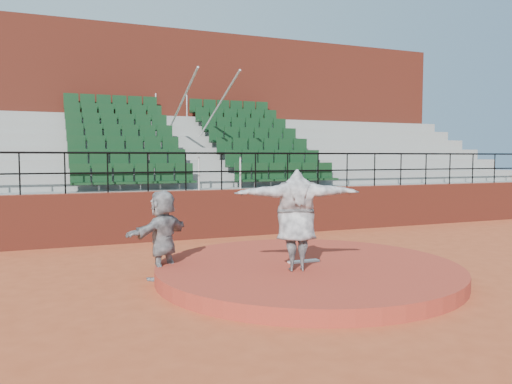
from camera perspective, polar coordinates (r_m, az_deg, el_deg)
ground at (r=9.30m, az=5.89°, el=-9.65°), size 90.00×90.00×0.00m
pitchers_mound at (r=9.27m, az=5.90°, el=-8.90°), size 5.50×5.50×0.25m
pitching_rubber at (r=9.37m, az=5.47°, el=-7.88°), size 0.60×0.15×0.03m
boundary_wall at (r=13.74m, az=-3.93°, el=-2.45°), size 24.00×0.30×1.30m
wall_railing at (r=13.65m, az=-3.96°, el=3.31°), size 24.04×0.05×1.03m
seating_deck at (r=17.17m, az=-7.75°, el=1.46°), size 24.00×5.97×4.63m
press_box_facade at (r=21.05m, az=-10.50°, el=7.64°), size 24.00×3.00×7.10m
pitcher at (r=8.55m, az=4.63°, el=-3.21°), size 2.21×1.16×1.74m
fielder at (r=9.16m, az=-10.63°, el=-4.78°), size 1.47×1.29×1.61m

